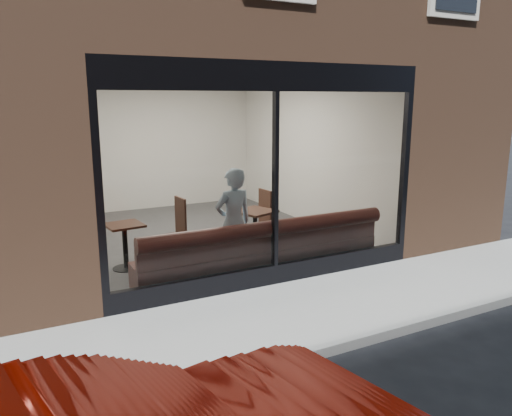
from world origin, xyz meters
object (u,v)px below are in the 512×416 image
cafe_table_left (124,225)px  cafe_chair_left (172,237)px  cafe_chair_right (257,226)px  banquette (262,262)px  person (234,223)px  cafe_table_right (255,211)px

cafe_table_left → cafe_chair_left: cafe_table_left is taller
cafe_table_left → cafe_chair_right: size_ratio=1.29×
banquette → cafe_table_left: (-1.81, 1.26, 0.52)m
banquette → person: (-0.38, 0.22, 0.62)m
cafe_chair_left → cafe_chair_right: bearing=173.6°
cafe_chair_left → cafe_chair_right: same height
banquette → cafe_table_left: cafe_table_left is taller
person → cafe_chair_right: person is taller
banquette → cafe_chair_left: 2.13m
cafe_table_left → cafe_table_right: (2.29, -0.10, 0.00)m
cafe_table_right → banquette: bearing=-112.7°
person → cafe_chair_left: 1.90m
cafe_table_left → cafe_chair_right: bearing=14.0°
cafe_table_left → cafe_table_right: bearing=-2.4°
person → cafe_table_right: size_ratio=2.73×
banquette → cafe_table_right: 1.36m
cafe_table_left → cafe_table_right: size_ratio=0.89×
cafe_chair_right → person: bearing=48.3°
person → cafe_chair_right: bearing=-132.2°
person → cafe_table_right: 1.29m
banquette → cafe_table_right: size_ratio=6.47×
cafe_chair_right → cafe_chair_left: bearing=-5.2°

